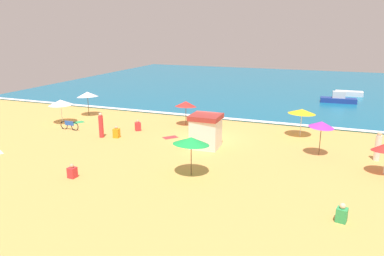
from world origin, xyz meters
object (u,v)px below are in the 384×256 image
(lifeguard_cabana, at_px, (206,131))
(parked_bicycle, at_px, (69,125))
(beachgoer_4, at_px, (378,147))
(small_boat_1, at_px, (338,99))
(beachgoer_3, at_px, (101,126))
(beachgoer_5, at_px, (138,126))
(beachgoer_2, at_px, (342,214))
(beach_umbrella_5, at_px, (186,104))
(beach_umbrella_3, at_px, (61,102))
(beach_umbrella_7, at_px, (191,141))
(small_boat_0, at_px, (349,93))
(beach_umbrella_4, at_px, (87,94))
(beach_umbrella_6, at_px, (302,111))
(beach_umbrella_2, at_px, (322,124))
(beachgoer_1, at_px, (116,133))
(beachgoer_0, at_px, (72,172))

(lifeguard_cabana, xyz_separation_m, parked_bicycle, (-11.93, 0.29, -0.82))
(lifeguard_cabana, distance_m, beachgoer_4, 11.03)
(small_boat_1, bearing_deg, beachgoer_3, -129.45)
(beachgoer_4, height_order, beachgoer_5, beachgoer_4)
(beachgoer_2, bearing_deg, beach_umbrella_5, 134.40)
(beach_umbrella_3, distance_m, beach_umbrella_7, 16.38)
(beach_umbrella_3, xyz_separation_m, small_boat_1, (22.58, 18.04, -1.34))
(lifeguard_cabana, distance_m, beach_umbrella_3, 14.10)
(lifeguard_cabana, relative_size, beachgoer_5, 2.57)
(beach_umbrella_5, xyz_separation_m, small_boat_0, (13.39, 19.72, -1.47))
(lifeguard_cabana, xyz_separation_m, beach_umbrella_4, (-13.58, 5.11, 0.84))
(beach_umbrella_7, bearing_deg, beachgoer_4, 32.73)
(beach_umbrella_6, distance_m, small_boat_1, 15.00)
(beach_umbrella_2, bearing_deg, beachgoer_1, -174.75)
(beach_umbrella_2, xyz_separation_m, beachgoer_0, (-12.67, -8.91, -1.76))
(lifeguard_cabana, relative_size, beach_umbrella_3, 1.11)
(beach_umbrella_5, bearing_deg, beachgoer_5, -134.94)
(beach_umbrella_7, relative_size, beachgoer_5, 2.92)
(parked_bicycle, bearing_deg, beachgoer_3, -13.18)
(beach_umbrella_4, height_order, parked_bicycle, beach_umbrella_4)
(beach_umbrella_5, bearing_deg, beach_umbrella_7, -66.34)
(beachgoer_2, height_order, beachgoer_3, beachgoer_3)
(beachgoer_4, bearing_deg, beachgoer_5, 177.67)
(beach_umbrella_4, xyz_separation_m, beachgoer_4, (24.52, -3.71, -1.13))
(parked_bicycle, xyz_separation_m, beachgoer_3, (3.72, -0.87, 0.54))
(beach_umbrella_6, bearing_deg, beach_umbrella_2, -68.87)
(beach_umbrella_3, xyz_separation_m, beachgoer_0, (8.80, -9.64, -1.51))
(parked_bicycle, distance_m, small_boat_0, 32.80)
(beachgoer_0, bearing_deg, beachgoer_3, 112.86)
(beach_umbrella_2, bearing_deg, beachgoer_3, -173.91)
(beach_umbrella_4, relative_size, small_boat_0, 0.90)
(beach_umbrella_6, xyz_separation_m, small_boat_1, (2.69, 14.69, -1.46))
(small_boat_1, bearing_deg, beachgoer_1, -128.00)
(beach_umbrella_7, distance_m, beachgoer_0, 6.87)
(beachgoer_4, bearing_deg, lifeguard_cabana, -172.70)
(beachgoer_1, bearing_deg, beach_umbrella_2, 5.25)
(beachgoer_2, bearing_deg, beachgoer_5, 147.90)
(beach_umbrella_4, height_order, beach_umbrella_7, beach_umbrella_4)
(beach_umbrella_2, distance_m, beachgoer_4, 3.65)
(beachgoer_1, height_order, small_boat_0, beachgoer_1)
(beachgoer_3, bearing_deg, beach_umbrella_5, 50.81)
(beach_umbrella_2, height_order, beach_umbrella_5, beach_umbrella_2)
(beach_umbrella_4, relative_size, beach_umbrella_5, 1.30)
(lifeguard_cabana, distance_m, small_boat_0, 26.72)
(parked_bicycle, distance_m, beachgoer_3, 3.85)
(beachgoer_1, xyz_separation_m, beachgoer_2, (15.95, -7.31, -0.03))
(beach_umbrella_2, height_order, beach_umbrella_3, beach_umbrella_2)
(beach_umbrella_3, xyz_separation_m, small_boat_0, (23.78, 23.00, -1.46))
(parked_bicycle, height_order, beachgoer_2, beachgoer_2)
(small_boat_0, bearing_deg, beachgoer_5, -125.80)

